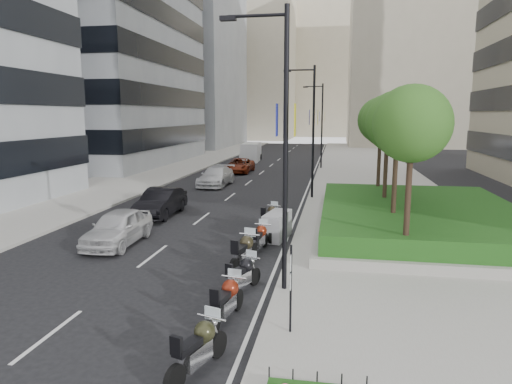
% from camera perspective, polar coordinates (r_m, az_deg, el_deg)
% --- Properties ---
extents(ground, '(160.00, 160.00, 0.00)m').
position_cam_1_polar(ground, '(15.51, -13.31, -12.45)').
color(ground, black).
rests_on(ground, ground).
extents(sidewalk_right, '(10.00, 100.00, 0.15)m').
position_cam_1_polar(sidewalk_right, '(43.64, 14.02, 1.84)').
color(sidewalk_right, '#9E9B93').
rests_on(sidewalk_right, ground).
extents(sidewalk_left, '(8.00, 100.00, 0.15)m').
position_cam_1_polar(sidewalk_left, '(47.05, -12.43, 2.45)').
color(sidewalk_left, '#9E9B93').
rests_on(sidewalk_left, ground).
extents(lane_edge, '(0.12, 100.00, 0.01)m').
position_cam_1_polar(lane_edge, '(43.59, 7.05, 1.95)').
color(lane_edge, silver).
rests_on(lane_edge, ground).
extents(lane_centre, '(0.12, 100.00, 0.01)m').
position_cam_1_polar(lane_centre, '(44.15, 0.30, 2.12)').
color(lane_centre, silver).
rests_on(lane_centre, ground).
extents(building_grey_far, '(22.00, 26.00, 30.00)m').
position_cam_1_polar(building_grey_far, '(88.83, -10.10, 15.44)').
color(building_grey_far, gray).
rests_on(building_grey_far, ground).
extents(building_cream_right, '(28.00, 24.00, 36.00)m').
position_cam_1_polar(building_cream_right, '(95.34, 20.50, 16.40)').
color(building_cream_right, '#B7AD93').
rests_on(building_cream_right, ground).
extents(building_cream_left, '(26.00, 24.00, 34.00)m').
position_cam_1_polar(building_cream_left, '(116.19, -2.00, 15.16)').
color(building_cream_left, '#B7AD93').
rests_on(building_cream_left, ground).
extents(building_cream_centre, '(30.00, 24.00, 38.00)m').
position_cam_1_polar(building_cream_centre, '(133.87, 8.57, 15.18)').
color(building_cream_centre, '#B7AD93').
rests_on(building_cream_centre, ground).
extents(planter, '(10.00, 14.00, 0.40)m').
position_cam_1_polar(planter, '(24.14, 19.64, -3.90)').
color(planter, '#9E9B93').
rests_on(planter, sidewalk_right).
extents(hedge, '(9.40, 13.40, 0.80)m').
position_cam_1_polar(hedge, '(24.01, 19.72, -2.51)').
color(hedge, '#164012').
rests_on(hedge, planter).
extents(tree_0, '(2.80, 2.80, 6.30)m').
position_cam_1_polar(tree_0, '(17.36, 18.93, 8.00)').
color(tree_0, '#332319').
rests_on(tree_0, planter).
extents(tree_1, '(2.80, 2.80, 6.30)m').
position_cam_1_polar(tree_1, '(21.32, 17.29, 8.29)').
color(tree_1, '#332319').
rests_on(tree_1, planter).
extents(tree_2, '(2.80, 2.80, 6.30)m').
position_cam_1_polar(tree_2, '(25.30, 16.16, 8.48)').
color(tree_2, '#332319').
rests_on(tree_2, planter).
extents(tree_3, '(2.80, 2.80, 6.30)m').
position_cam_1_polar(tree_3, '(29.28, 15.33, 8.62)').
color(tree_3, '#332319').
rests_on(tree_3, planter).
extents(lamp_post_0, '(2.34, 0.45, 9.00)m').
position_cam_1_polar(lamp_post_0, '(14.28, 3.11, 6.82)').
color(lamp_post_0, black).
rests_on(lamp_post_0, ground).
extents(lamp_post_1, '(2.34, 0.45, 9.00)m').
position_cam_1_polar(lamp_post_1, '(31.21, 6.90, 8.27)').
color(lamp_post_1, black).
rests_on(lamp_post_1, ground).
extents(lamp_post_2, '(2.34, 0.45, 9.00)m').
position_cam_1_polar(lamp_post_2, '(49.19, 8.07, 8.71)').
color(lamp_post_2, black).
rests_on(lamp_post_2, ground).
extents(parking_sign, '(0.06, 0.32, 2.50)m').
position_cam_1_polar(parking_sign, '(12.00, 4.37, -11.41)').
color(parking_sign, black).
rests_on(parking_sign, ground).
extents(motorcycle_0, '(0.96, 2.23, 1.15)m').
position_cam_1_polar(motorcycle_0, '(10.85, -7.17, -18.76)').
color(motorcycle_0, black).
rests_on(motorcycle_0, ground).
extents(motorcycle_1, '(0.76, 2.27, 1.14)m').
position_cam_1_polar(motorcycle_1, '(13.20, -3.66, -13.36)').
color(motorcycle_1, black).
rests_on(motorcycle_1, ground).
extents(motorcycle_2, '(1.01, 2.07, 1.09)m').
position_cam_1_polar(motorcycle_2, '(15.17, -1.71, -10.34)').
color(motorcycle_2, black).
rests_on(motorcycle_2, ground).
extents(motorcycle_3, '(0.84, 2.46, 1.23)m').
position_cam_1_polar(motorcycle_3, '(17.31, -1.52, -7.52)').
color(motorcycle_3, black).
rests_on(motorcycle_3, ground).
extents(motorcycle_4, '(0.74, 2.22, 1.11)m').
position_cam_1_polar(motorcycle_4, '(19.42, 0.46, -5.81)').
color(motorcycle_4, black).
rests_on(motorcycle_4, ground).
extents(motorcycle_5, '(1.20, 2.22, 1.28)m').
position_cam_1_polar(motorcycle_5, '(21.36, 2.67, -4.26)').
color(motorcycle_5, black).
rests_on(motorcycle_5, ground).
extents(motorcycle_6, '(0.91, 2.12, 1.09)m').
position_cam_1_polar(motorcycle_6, '(23.56, 1.74, -3.08)').
color(motorcycle_6, black).
rests_on(motorcycle_6, ground).
extents(car_a, '(1.97, 4.65, 1.57)m').
position_cam_1_polar(car_a, '(21.40, -16.88, -4.25)').
color(car_a, silver).
rests_on(car_a, ground).
extents(car_b, '(1.75, 4.84, 1.59)m').
position_cam_1_polar(car_b, '(26.75, -11.84, -1.29)').
color(car_b, black).
rests_on(car_b, ground).
extents(car_c, '(2.32, 5.39, 1.55)m').
position_cam_1_polar(car_c, '(37.61, -5.02, 1.96)').
color(car_c, silver).
rests_on(car_c, ground).
extents(car_d, '(2.43, 5.16, 1.43)m').
position_cam_1_polar(car_d, '(46.13, -2.08, 3.33)').
color(car_d, maroon).
rests_on(car_d, ground).
extents(delivery_van, '(2.39, 5.51, 2.26)m').
position_cam_1_polar(delivery_van, '(57.42, -0.64, 4.91)').
color(delivery_van, silver).
rests_on(delivery_van, ground).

